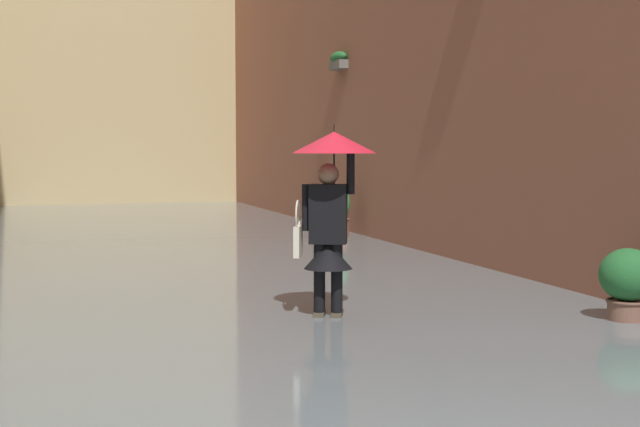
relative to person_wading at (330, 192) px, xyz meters
name	(u,v)px	position (x,y,z in m)	size (l,w,h in m)	color
ground_plane	(174,252)	(0.64, -6.68, -1.35)	(65.90, 65.90, 0.00)	slate
flood_water	(174,251)	(0.64, -6.68, -1.32)	(8.71, 32.36, 0.06)	slate
person_wading	(330,192)	(0.00, 0.00, 0.00)	(0.87, 0.87, 2.03)	#4C4233
potted_plant_far_left	(628,282)	(-2.79, 1.11, -0.90)	(0.58, 0.58, 0.79)	brown
potted_plant_mid_left	(341,211)	(-2.86, -8.04, -0.80)	(0.37, 0.37, 1.05)	brown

